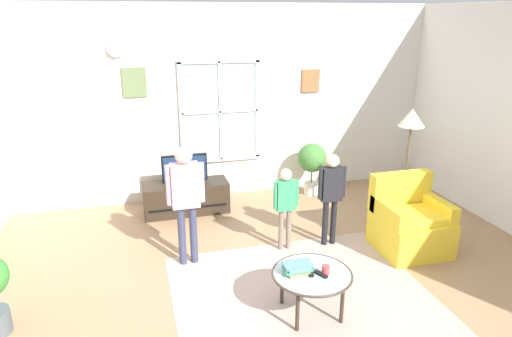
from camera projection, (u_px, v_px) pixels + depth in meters
The scene contains 16 objects.
ground_plane at pixel (296, 305), 4.41m from camera, with size 6.87×6.64×0.02m, color #9E7A56.
back_wall at pixel (227, 103), 6.77m from camera, with size 6.27×0.17×2.81m.
area_rug at pixel (305, 300), 4.47m from camera, with size 2.52×2.36×0.01m, color tan.
tv_stand at pixel (186, 198), 6.40m from camera, with size 1.17×0.45×0.44m.
television at pixel (185, 168), 6.26m from camera, with size 0.62×0.08×0.41m.
armchair at pixel (409, 223), 5.36m from camera, with size 0.76×0.74×0.87m.
coffee_table at pixel (312, 276), 4.16m from camera, with size 0.74×0.74×0.42m.
book_stack at pixel (297, 268), 4.15m from camera, with size 0.26×0.18×0.10m.
cup at pixel (326, 270), 4.12m from camera, with size 0.07×0.07×0.09m, color #BF3F3F.
remote_near_books at pixel (311, 272), 4.15m from camera, with size 0.04×0.14×0.02m, color black.
remote_near_cup at pixel (321, 274), 4.12m from camera, with size 0.04×0.14×0.02m, color black.
person_pink_shirt at pixel (185, 192), 4.88m from camera, with size 0.41×0.19×1.36m.
person_green_shirt at pixel (286, 200), 5.26m from camera, with size 0.30×0.14×1.00m.
person_black_shirt at pixel (331, 189), 5.35m from camera, with size 0.34×0.16×1.14m.
potted_plant_by_window at pixel (312, 161), 6.97m from camera, with size 0.44×0.44×0.81m.
floor_lamp at pixel (411, 130), 5.59m from camera, with size 0.32×0.32×1.58m.
Camera 1 is at (-1.37, -3.52, 2.65)m, focal length 32.08 mm.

